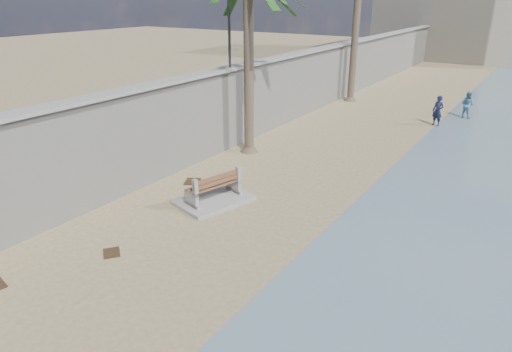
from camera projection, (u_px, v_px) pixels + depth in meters
The scene contains 8 objects.
ground_plane at pixel (89, 343), 9.25m from camera, with size 140.00×140.00×0.00m, color #957F5B.
seawall at pixel (309, 82), 26.80m from camera, with size 0.45×70.00×3.50m, color gray.
wall_cap at pixel (311, 51), 26.13m from camera, with size 0.80×70.00×0.12m, color gray.
bench_far at pixel (214, 190), 15.37m from camera, with size 2.26×2.80×1.02m.
person_a at pixel (438, 109), 24.15m from camera, with size 0.67×0.45×1.86m, color #15193B.
person_b at pixel (467, 103), 25.78m from camera, with size 0.81×0.63×1.67m, color teal.
debris_c at pixel (192, 181), 17.18m from camera, with size 0.67×0.54×0.03m, color #382616.
debris_d at pixel (112, 253), 12.45m from camera, with size 0.54×0.44×0.03m, color #382616.
Camera 1 is at (6.84, -4.29, 6.59)m, focal length 32.00 mm.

